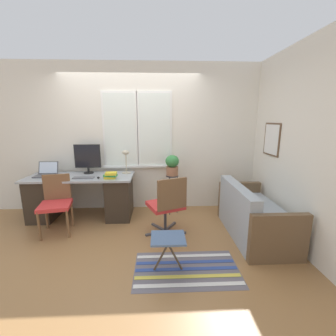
{
  "coord_description": "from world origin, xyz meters",
  "views": [
    {
      "loc": [
        0.5,
        -3.44,
        1.71
      ],
      "look_at": [
        0.65,
        0.18,
        0.91
      ],
      "focal_mm": 24.0,
      "sensor_mm": 36.0,
      "label": 1
    }
  ],
  "objects_px": {
    "laptop": "(46,173)",
    "plant_stand": "(172,181)",
    "keyboard": "(84,178)",
    "desk_chair_wooden": "(56,202)",
    "desk_lamp": "(126,157)",
    "couch_loveseat": "(253,217)",
    "mouse": "(98,177)",
    "folding_stool": "(168,241)",
    "potted_plant": "(172,165)",
    "office_chair_swivel": "(167,204)",
    "monitor": "(88,158)",
    "book_stack": "(111,175)"
  },
  "relations": [
    {
      "from": "desk_chair_wooden",
      "to": "laptop",
      "type": "bearing_deg",
      "value": 112.27
    },
    {
      "from": "plant_stand",
      "to": "potted_plant",
      "type": "xyz_separation_m",
      "value": [
        -0.0,
        -0.0,
        0.31
      ]
    },
    {
      "from": "laptop",
      "to": "desk_lamp",
      "type": "bearing_deg",
      "value": 6.15
    },
    {
      "from": "folding_stool",
      "to": "desk_lamp",
      "type": "bearing_deg",
      "value": 111.74
    },
    {
      "from": "desk_chair_wooden",
      "to": "couch_loveseat",
      "type": "relative_size",
      "value": 0.61
    },
    {
      "from": "desk_lamp",
      "to": "monitor",
      "type": "bearing_deg",
      "value": 178.44
    },
    {
      "from": "monitor",
      "to": "desk_lamp",
      "type": "distance_m",
      "value": 0.68
    },
    {
      "from": "desk_chair_wooden",
      "to": "plant_stand",
      "type": "xyz_separation_m",
      "value": [
        1.81,
        0.61,
        0.13
      ]
    },
    {
      "from": "book_stack",
      "to": "desk_chair_wooden",
      "type": "xyz_separation_m",
      "value": [
        -0.77,
        -0.32,
        -0.33
      ]
    },
    {
      "from": "keyboard",
      "to": "couch_loveseat",
      "type": "xyz_separation_m",
      "value": [
        2.63,
        -0.6,
        -0.48
      ]
    },
    {
      "from": "plant_stand",
      "to": "folding_stool",
      "type": "height_order",
      "value": "plant_stand"
    },
    {
      "from": "laptop",
      "to": "plant_stand",
      "type": "bearing_deg",
      "value": 1.34
    },
    {
      "from": "office_chair_swivel",
      "to": "plant_stand",
      "type": "distance_m",
      "value": 0.8
    },
    {
      "from": "desk_chair_wooden",
      "to": "plant_stand",
      "type": "relative_size",
      "value": 1.2
    },
    {
      "from": "desk_chair_wooden",
      "to": "couch_loveseat",
      "type": "height_order",
      "value": "desk_chair_wooden"
    },
    {
      "from": "couch_loveseat",
      "to": "plant_stand",
      "type": "xyz_separation_m",
      "value": [
        -1.15,
        0.85,
        0.32
      ]
    },
    {
      "from": "desk_chair_wooden",
      "to": "office_chair_swivel",
      "type": "height_order",
      "value": "office_chair_swivel"
    },
    {
      "from": "desk_lamp",
      "to": "office_chair_swivel",
      "type": "xyz_separation_m",
      "value": [
        0.71,
        -0.87,
        -0.57
      ]
    },
    {
      "from": "mouse",
      "to": "folding_stool",
      "type": "relative_size",
      "value": 0.15
    },
    {
      "from": "folding_stool",
      "to": "couch_loveseat",
      "type": "bearing_deg",
      "value": 30.49
    },
    {
      "from": "potted_plant",
      "to": "folding_stool",
      "type": "xyz_separation_m",
      "value": [
        -0.14,
        -1.61,
        -0.54
      ]
    },
    {
      "from": "monitor",
      "to": "mouse",
      "type": "bearing_deg",
      "value": -54.81
    },
    {
      "from": "monitor",
      "to": "office_chair_swivel",
      "type": "xyz_separation_m",
      "value": [
        1.39,
        -0.89,
        -0.56
      ]
    },
    {
      "from": "monitor",
      "to": "potted_plant",
      "type": "distance_m",
      "value": 1.51
    },
    {
      "from": "keyboard",
      "to": "folding_stool",
      "type": "bearing_deg",
      "value": -45.5
    },
    {
      "from": "mouse",
      "to": "plant_stand",
      "type": "height_order",
      "value": "mouse"
    },
    {
      "from": "desk_lamp",
      "to": "book_stack",
      "type": "xyz_separation_m",
      "value": [
        -0.21,
        -0.38,
        -0.24
      ]
    },
    {
      "from": "desk_chair_wooden",
      "to": "keyboard",
      "type": "bearing_deg",
      "value": 36.65
    },
    {
      "from": "keyboard",
      "to": "laptop",
      "type": "bearing_deg",
      "value": 163.95
    },
    {
      "from": "book_stack",
      "to": "couch_loveseat",
      "type": "bearing_deg",
      "value": -14.49
    },
    {
      "from": "laptop",
      "to": "folding_stool",
      "type": "relative_size",
      "value": 0.79
    },
    {
      "from": "laptop",
      "to": "folding_stool",
      "type": "bearing_deg",
      "value": -37.56
    },
    {
      "from": "laptop",
      "to": "plant_stand",
      "type": "relative_size",
      "value": 0.46
    },
    {
      "from": "desk_chair_wooden",
      "to": "potted_plant",
      "type": "bearing_deg",
      "value": 7.28
    },
    {
      "from": "desk_chair_wooden",
      "to": "folding_stool",
      "type": "relative_size",
      "value": 2.06
    },
    {
      "from": "mouse",
      "to": "office_chair_swivel",
      "type": "distance_m",
      "value": 1.26
    },
    {
      "from": "couch_loveseat",
      "to": "desk_chair_wooden",
      "type": "bearing_deg",
      "value": 85.24
    },
    {
      "from": "mouse",
      "to": "potted_plant",
      "type": "xyz_separation_m",
      "value": [
        1.24,
        0.27,
        0.15
      ]
    },
    {
      "from": "mouse",
      "to": "folding_stool",
      "type": "xyz_separation_m",
      "value": [
        1.09,
        -1.34,
        -0.39
      ]
    },
    {
      "from": "keyboard",
      "to": "couch_loveseat",
      "type": "relative_size",
      "value": 0.24
    },
    {
      "from": "office_chair_swivel",
      "to": "couch_loveseat",
      "type": "relative_size",
      "value": 0.64
    },
    {
      "from": "desk_lamp",
      "to": "folding_stool",
      "type": "distance_m",
      "value": 1.96
    },
    {
      "from": "keyboard",
      "to": "plant_stand",
      "type": "bearing_deg",
      "value": 9.55
    },
    {
      "from": "mouse",
      "to": "couch_loveseat",
      "type": "relative_size",
      "value": 0.04
    },
    {
      "from": "plant_stand",
      "to": "potted_plant",
      "type": "distance_m",
      "value": 0.31
    },
    {
      "from": "mouse",
      "to": "desk_chair_wooden",
      "type": "distance_m",
      "value": 0.72
    },
    {
      "from": "mouse",
      "to": "potted_plant",
      "type": "distance_m",
      "value": 1.27
    },
    {
      "from": "desk_lamp",
      "to": "couch_loveseat",
      "type": "bearing_deg",
      "value": -25.67
    },
    {
      "from": "office_chair_swivel",
      "to": "desk_lamp",
      "type": "bearing_deg",
      "value": -73.4
    },
    {
      "from": "folding_stool",
      "to": "office_chair_swivel",
      "type": "bearing_deg",
      "value": 88.28
    }
  ]
}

